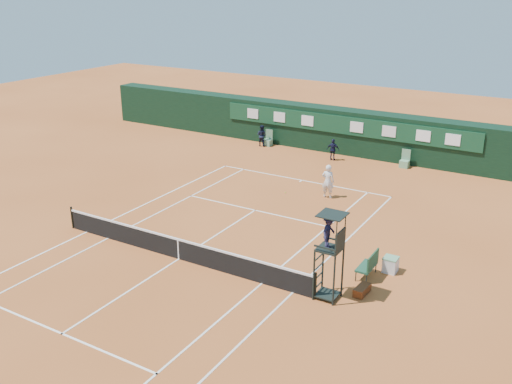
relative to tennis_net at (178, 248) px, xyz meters
The scene contains 14 objects.
ground 0.51m from the tennis_net, ahead, with size 90.00×90.00×0.00m, color #B55D2A.
court_lines 0.50m from the tennis_net, ahead, with size 11.05×23.85×0.01m.
tennis_net is the anchor object (origin of this frame).
back_wall 18.77m from the tennis_net, 90.00° to the left, with size 40.00×1.65×3.00m.
linesman_chair_left 18.33m from the tennis_net, 107.46° to the left, with size 0.55×0.50×1.15m.
linesman_chair_right 18.05m from the tennis_net, 75.57° to the left, with size 0.55×0.50×1.15m.
umpire_chair 7.03m from the tennis_net, ahead, with size 0.96×0.95×3.42m.
player_bench 7.99m from the tennis_net, 19.06° to the left, with size 0.56×1.20×1.10m.
tennis_bag 7.90m from the tennis_net, ahead, with size 0.38×0.88×0.33m, color black.
cooler 8.87m from the tennis_net, 23.38° to the left, with size 0.57×0.57×0.65m.
tennis_ball 9.47m from the tennis_net, 89.04° to the left, with size 0.06×0.06×0.06m, color #B6D531.
player 10.34m from the tennis_net, 76.21° to the left, with size 0.69×0.45×1.89m, color silver.
ball_kid_left 18.15m from the tennis_net, 108.80° to the left, with size 0.75×0.58×1.54m, color black.
ball_kid_right 16.57m from the tennis_net, 90.18° to the left, with size 0.85×0.35×1.44m, color black.
Camera 1 is at (13.98, -17.14, 11.22)m, focal length 40.00 mm.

